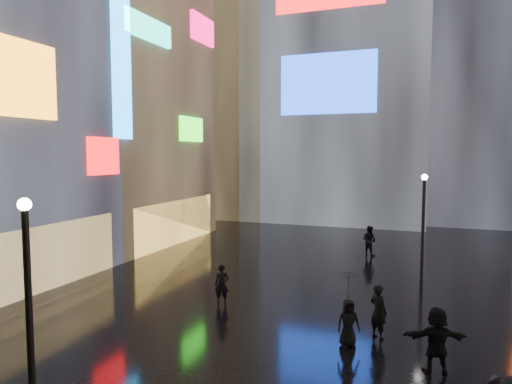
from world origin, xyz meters
The scene contains 12 objects.
ground centered at (0.00, 20.00, 0.00)m, with size 140.00×140.00×0.00m, color black.
building_left_far centered at (-15.98, 26.00, 10.98)m, with size 10.28×12.00×22.00m.
tower_flank_right centered at (9.00, 46.00, 17.00)m, with size 12.00×12.00×34.00m, color black.
tower_flank_left centered at (-14.00, 42.00, 13.00)m, with size 10.00×10.00×26.00m, color black.
lamp_near centered at (-3.46, 6.51, 2.94)m, with size 0.30×0.30×5.20m.
lamp_far centered at (4.84, 22.35, 2.94)m, with size 0.30×0.30×5.20m.
pedestrian_4 centered at (2.71, 13.24, 0.76)m, with size 0.75×0.49×1.53m, color black.
pedestrian_5 centered at (5.33, 12.26, 0.95)m, with size 1.77×0.56×1.91m, color black.
pedestrian_6 centered at (-2.83, 15.54, 0.82)m, with size 0.60×0.39×1.65m, color black.
pedestrian_7 centered at (1.77, 26.97, 0.91)m, with size 0.88×0.69×1.81m, color black.
umbrella_2 centered at (2.71, 13.24, 1.98)m, with size 0.99×1.01×0.91m, color black.
pedestrian_8 centered at (3.55, 14.19, 0.92)m, with size 0.67×0.44×1.84m, color black.
Camera 1 is at (4.93, -1.14, 6.18)m, focal length 32.00 mm.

